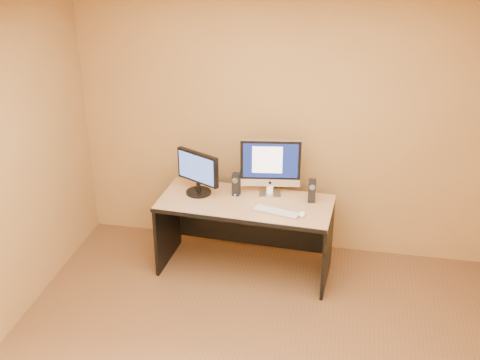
# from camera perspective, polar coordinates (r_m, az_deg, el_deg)

# --- Properties ---
(walls) EXTENTS (4.00, 4.00, 2.60)m
(walls) POSITION_cam_1_polar(r_m,az_deg,el_deg) (3.92, 0.36, -4.58)
(walls) COLOR #A87D43
(walls) RESTS_ON ground
(ceiling) EXTENTS (4.00, 4.00, 0.00)m
(ceiling) POSITION_cam_1_polar(r_m,az_deg,el_deg) (3.46, 0.43, 14.40)
(ceiling) COLOR white
(ceiling) RESTS_ON walls
(desk) EXTENTS (1.61, 0.78, 0.73)m
(desk) POSITION_cam_1_polar(r_m,az_deg,el_deg) (5.66, 0.49, -5.37)
(desk) COLOR tan
(desk) RESTS_ON ground
(imac) EXTENTS (0.59, 0.29, 0.54)m
(imac) POSITION_cam_1_polar(r_m,az_deg,el_deg) (5.51, 2.90, 1.19)
(imac) COLOR silver
(imac) RESTS_ON desk
(second_monitor) EXTENTS (0.53, 0.43, 0.41)m
(second_monitor) POSITION_cam_1_polar(r_m,az_deg,el_deg) (5.56, -4.00, 0.66)
(second_monitor) COLOR black
(second_monitor) RESTS_ON desk
(speaker_left) EXTENTS (0.07, 0.08, 0.22)m
(speaker_left) POSITION_cam_1_polar(r_m,az_deg,el_deg) (5.56, -0.37, -0.40)
(speaker_left) COLOR black
(speaker_left) RESTS_ON desk
(speaker_right) EXTENTS (0.07, 0.08, 0.22)m
(speaker_right) POSITION_cam_1_polar(r_m,az_deg,el_deg) (5.48, 6.84, -1.03)
(speaker_right) COLOR black
(speaker_right) RESTS_ON desk
(keyboard) EXTENTS (0.44, 0.21, 0.02)m
(keyboard) POSITION_cam_1_polar(r_m,az_deg,el_deg) (5.30, 3.47, -3.02)
(keyboard) COLOR #B7B8BB
(keyboard) RESTS_ON desk
(mouse) EXTENTS (0.06, 0.10, 0.04)m
(mouse) POSITION_cam_1_polar(r_m,az_deg,el_deg) (5.27, 5.90, -3.22)
(mouse) COLOR white
(mouse) RESTS_ON desk
(cable_a) EXTENTS (0.09, 0.20, 0.01)m
(cable_a) POSITION_cam_1_polar(r_m,az_deg,el_deg) (5.68, 3.60, -1.02)
(cable_a) COLOR black
(cable_a) RESTS_ON desk
(cable_b) EXTENTS (0.06, 0.17, 0.01)m
(cable_b) POSITION_cam_1_polar(r_m,az_deg,el_deg) (5.72, 2.86, -0.83)
(cable_b) COLOR black
(cable_b) RESTS_ON desk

